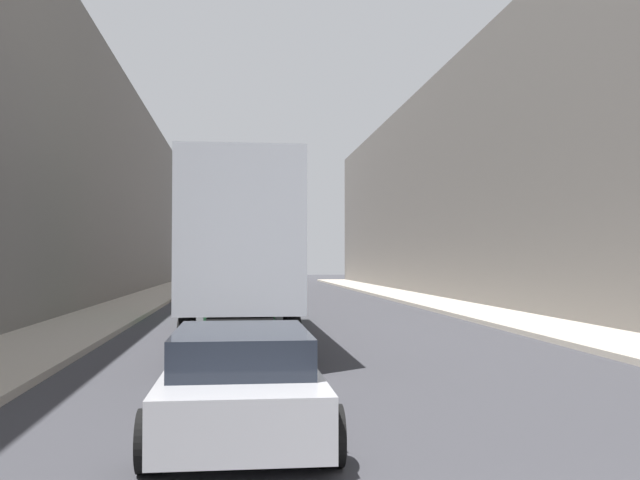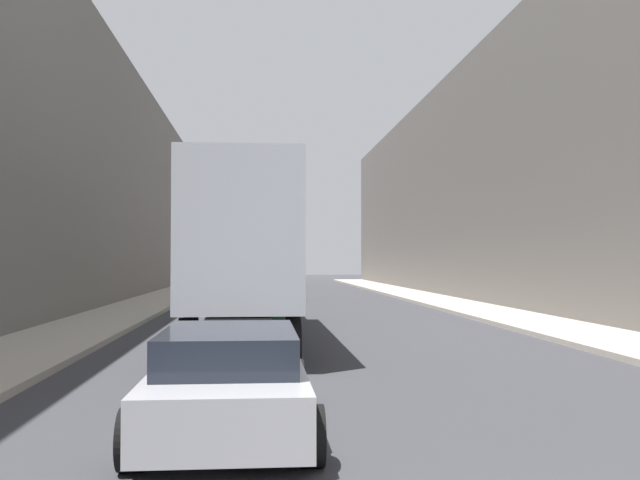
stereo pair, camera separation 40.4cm
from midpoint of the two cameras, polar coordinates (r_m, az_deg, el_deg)
name	(u,v)px [view 2 (the right image)]	position (r m, az deg, el deg)	size (l,w,h in m)	color
sidewalk_right	(452,304)	(34.09, 10.88, -5.05)	(2.87, 80.00, 0.15)	#B2A899
sidewalk_left	(143,306)	(33.21, -13.67, -5.13)	(2.87, 80.00, 0.15)	#B2A899
building_right	(543,173)	(35.72, 17.71, 5.10)	(6.00, 80.00, 12.53)	#66605B
building_left	(43,169)	(34.35, -20.96, 5.35)	(6.00, 80.00, 12.47)	#66605B
semi_truck	(246,251)	(20.10, -5.37, -0.87)	(2.45, 14.42, 4.28)	#B2B7C1
sedan_car	(230,380)	(9.19, -5.95, -11.08)	(2.07, 4.71, 1.28)	#B7B7BC
traffic_signal_gantry	(211,219)	(36.68, -8.37, 1.68)	(5.35, 0.35, 6.17)	black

